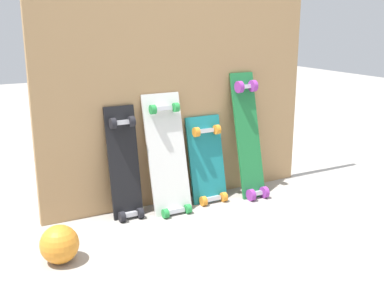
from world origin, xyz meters
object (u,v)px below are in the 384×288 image
at_px(skateboard_white, 168,160).
at_px(rubber_ball, 59,244).
at_px(skateboard_green, 249,140).
at_px(skateboard_teal, 207,165).
at_px(skateboard_black, 125,169).

bearing_deg(skateboard_white, rubber_ball, -155.35).
height_order(skateboard_white, skateboard_green, skateboard_green).
distance_m(skateboard_white, skateboard_teal, 0.29).
bearing_deg(skateboard_teal, skateboard_green, -7.68).
bearing_deg(skateboard_green, skateboard_black, 176.81).
height_order(skateboard_white, rubber_ball, skateboard_white).
bearing_deg(skateboard_teal, skateboard_white, -174.40).
height_order(skateboard_white, skateboard_teal, skateboard_white).
relative_size(skateboard_black, skateboard_teal, 1.18).
bearing_deg(skateboard_black, skateboard_green, -3.19).
relative_size(skateboard_black, skateboard_white, 0.92).
relative_size(skateboard_black, skateboard_green, 0.84).
relative_size(skateboard_teal, skateboard_green, 0.71).
height_order(skateboard_black, skateboard_green, skateboard_green).
xyz_separation_m(skateboard_white, skateboard_teal, (0.28, 0.03, -0.08)).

